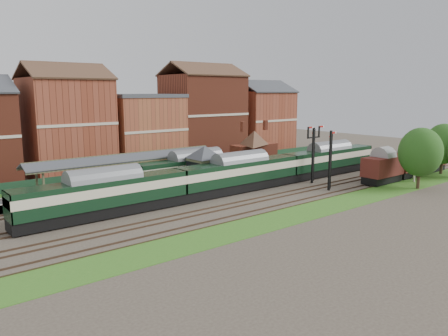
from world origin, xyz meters
TOP-DOWN VIEW (x-y plane):
  - ground at (0.00, 0.00)m, footprint 160.00×160.00m
  - grass_back at (0.00, 16.00)m, footprint 90.00×4.50m
  - grass_front at (0.00, -12.00)m, footprint 90.00×5.00m
  - fence at (0.00, 18.00)m, footprint 90.00×0.12m
  - platform at (-5.00, 9.75)m, footprint 55.00×3.40m
  - signal_box at (-3.00, 3.25)m, footprint 5.40×5.40m
  - brick_hut at (5.00, 3.25)m, footprint 3.20×2.64m
  - station_building at (12.00, 9.75)m, footprint 8.10×8.10m
  - canopy at (-11.00, 9.75)m, footprint 26.00×3.89m
  - semaphore_bracket at (12.04, -2.50)m, footprint 3.60×0.25m
  - semaphore_siding at (10.02, -7.00)m, footprint 1.23×0.25m
  - yard_lamp at (24.00, -11.50)m, footprint 2.60×0.22m
  - town_backdrop at (-0.18, 25.00)m, footprint 69.00×10.00m
  - dmu_train at (0.35, 0.00)m, footprint 56.47×2.97m
  - platform_railcar at (-2.10, 6.50)m, footprint 18.36×2.89m
  - goods_van_a at (19.60, -9.00)m, footprint 6.74×2.92m
  - goods_van_b at (26.89, -9.00)m, footprint 6.53×2.83m
  - goods_van_c at (33.85, -9.00)m, footprint 6.13×2.66m
  - tree_near at (33.30, -11.13)m, footprint 5.58×5.58m
  - tree_far at (20.07, -14.10)m, footprint 5.70×5.70m

SIDE VIEW (x-z plane):
  - ground at x=0.00m, z-range 0.00..0.00m
  - grass_back at x=0.00m, z-range 0.00..0.06m
  - grass_front at x=0.00m, z-range 0.00..0.06m
  - platform at x=-5.00m, z-range 0.00..1.00m
  - fence at x=0.00m, z-range 0.00..1.50m
  - brick_hut at x=5.00m, z-range -0.28..2.67m
  - goods_van_c at x=33.85m, z-range 0.25..3.97m
  - goods_van_b at x=26.89m, z-range 0.26..4.22m
  - goods_van_a at x=19.60m, z-range 0.26..4.35m
  - platform_railcar at x=-2.10m, z-range 0.36..4.58m
  - dmu_train at x=0.35m, z-range 0.36..4.70m
  - signal_box at x=-3.00m, z-range 0.19..6.19m
  - station_building at x=12.00m, z-range 1.01..6.91m
  - yard_lamp at x=24.00m, z-range 0.49..7.49m
  - semaphore_siding at x=10.02m, z-range 0.16..8.16m
  - canopy at x=-11.00m, z-range 2.54..6.62m
  - semaphore_bracket at x=12.04m, z-range 0.54..8.72m
  - tree_near at x=33.30m, z-range 0.81..8.88m
  - tree_far at x=20.07m, z-range 0.87..9.19m
  - town_backdrop at x=-0.18m, z-range -1.00..15.00m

